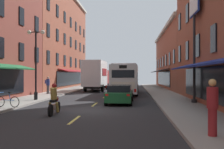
# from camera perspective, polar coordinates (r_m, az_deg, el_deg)

# --- Properties ---
(ground_plane) EXTENTS (34.80, 80.00, 0.10)m
(ground_plane) POSITION_cam_1_polar(r_m,az_deg,el_deg) (16.23, -5.26, -7.71)
(ground_plane) COLOR #28282B
(lane_centre_dashes) EXTENTS (0.14, 73.90, 0.01)m
(lane_centre_dashes) POSITION_cam_1_polar(r_m,az_deg,el_deg) (15.97, -5.41, -7.64)
(lane_centre_dashes) COLOR #DBCC4C
(lane_centre_dashes) RESTS_ON ground
(sidewalk_right) EXTENTS (3.00, 80.00, 0.14)m
(sidewalk_right) POSITION_cam_1_polar(r_m,az_deg,el_deg) (16.28, 15.84, -7.26)
(sidewalk_right) COLOR gray
(sidewalk_right) RESTS_ON ground
(billboard_sign) EXTENTS (0.40, 2.67, 7.82)m
(billboard_sign) POSITION_cam_1_polar(r_m,az_deg,el_deg) (20.26, 17.09, 11.18)
(billboard_sign) COLOR black
(billboard_sign) RESTS_ON sidewalk_right
(transit_bus) EXTENTS (2.81, 11.40, 3.19)m
(transit_bus) POSITION_cam_1_polar(r_m,az_deg,el_deg) (29.76, 3.01, -0.90)
(transit_bus) COLOR silver
(transit_bus) RESTS_ON ground
(box_truck) EXTENTS (2.68, 8.09, 3.89)m
(box_truck) POSITION_cam_1_polar(r_m,az_deg,el_deg) (35.29, -3.35, -0.21)
(box_truck) COLOR #B21E19
(box_truck) RESTS_ON ground
(sedan_near) EXTENTS (2.08, 4.60, 1.46)m
(sedan_near) POSITION_cam_1_polar(r_m,az_deg,el_deg) (43.58, -1.94, -1.87)
(sedan_near) COLOR #144723
(sedan_near) RESTS_ON ground
(sedan_mid) EXTENTS (1.96, 4.71, 1.35)m
(sedan_mid) POSITION_cam_1_polar(r_m,az_deg,el_deg) (19.82, 1.71, -4.16)
(sedan_mid) COLOR #144723
(sedan_mid) RESTS_ON ground
(motorcycle_rider) EXTENTS (0.62, 2.07, 1.66)m
(motorcycle_rider) POSITION_cam_1_polar(r_m,az_deg,el_deg) (14.56, -12.18, -5.58)
(motorcycle_rider) COLOR black
(motorcycle_rider) RESTS_ON ground
(bicycle_near) EXTENTS (1.69, 0.52, 0.91)m
(bicycle_near) POSITION_cam_1_polar(r_m,az_deg,el_deg) (17.61, -21.38, -5.30)
(bicycle_near) COLOR black
(bicycle_near) RESTS_ON sidewalk_left
(pedestrian_near) EXTENTS (0.44, 0.52, 1.81)m
(pedestrian_near) POSITION_cam_1_polar(r_m,az_deg,el_deg) (28.55, -13.49, -2.09)
(pedestrian_near) COLOR #4C4C51
(pedestrian_near) RESTS_ON sidewalk_left
(pedestrian_mid) EXTENTS (0.36, 0.36, 1.84)m
(pedestrian_mid) POSITION_cam_1_polar(r_m,az_deg,el_deg) (9.25, 20.59, -6.35)
(pedestrian_mid) COLOR maroon
(pedestrian_mid) RESTS_ON sidewalk_right
(street_lamp_twin) EXTENTS (1.42, 0.32, 5.52)m
(street_lamp_twin) POSITION_cam_1_polar(r_m,az_deg,el_deg) (22.04, -15.90, 2.74)
(street_lamp_twin) COLOR black
(street_lamp_twin) RESTS_ON sidewalk_left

